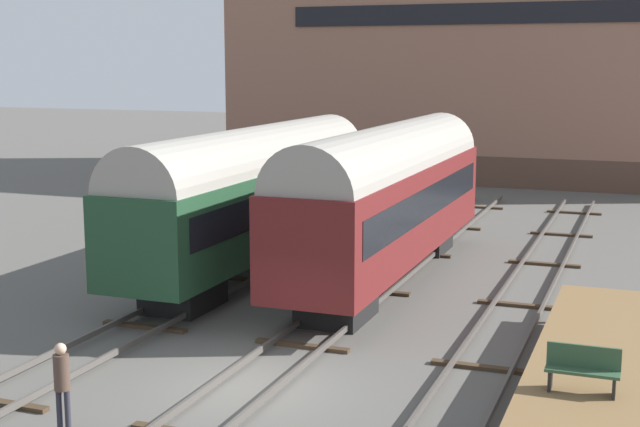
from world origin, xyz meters
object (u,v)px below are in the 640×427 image
Objects in this scene: bench at (583,368)px; person_worker at (62,378)px; train_car_maroon at (388,193)px; train_car_green at (255,190)px.

bench reaches higher than person_worker.
train_car_maroon is 11.22× the size of bench.
person_worker is (-9.81, -3.09, -0.43)m from bench.
train_car_maroon is at bearing 122.66° from bench.
bench is 10.30m from person_worker.
train_car_green is (-4.77, -0.39, -0.10)m from train_car_maroon.
person_worker is (-2.51, -14.48, -1.90)m from train_car_maroon.
person_worker is (2.26, -14.08, -1.80)m from train_car_green.
train_car_maroon is at bearing 80.16° from person_worker.
train_car_green is 11.40× the size of bench.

